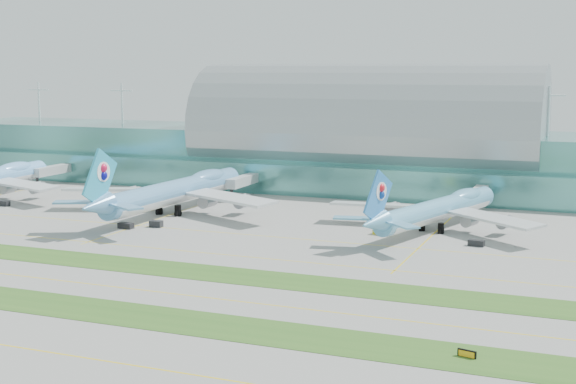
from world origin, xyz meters
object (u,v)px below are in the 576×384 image
at_px(airliner_b, 177,190).
at_px(taxiway_sign_east, 467,354).
at_px(terminal, 366,147).
at_px(airliner_c, 439,208).

bearing_deg(airliner_b, taxiway_sign_east, -39.49).
xyz_separation_m(terminal, taxiway_sign_east, (60.53, -156.52, -13.63)).
height_order(terminal, taxiway_sign_east, terminal).
xyz_separation_m(terminal, airliner_b, (-37.05, -67.72, -7.47)).
height_order(terminal, airliner_c, terminal).
bearing_deg(taxiway_sign_east, terminal, 124.76).
distance_m(airliner_b, taxiway_sign_east, 132.07).
distance_m(airliner_c, taxiway_sign_east, 94.39).
xyz_separation_m(terminal, airliner_c, (38.44, -64.89, -8.46)).
height_order(terminal, airliner_b, terminal).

